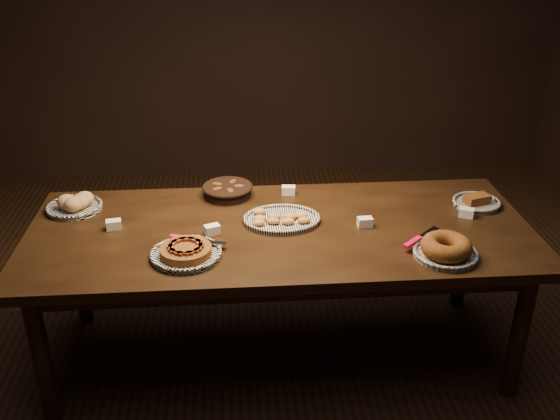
{
  "coord_description": "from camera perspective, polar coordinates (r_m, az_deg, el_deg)",
  "views": [
    {
      "loc": [
        -0.2,
        -2.62,
        2.14
      ],
      "look_at": [
        0.0,
        0.05,
        0.82
      ],
      "focal_mm": 40.0,
      "sensor_mm": 36.0,
      "label": 1
    }
  ],
  "objects": [
    {
      "name": "apple_tart_plate",
      "position": [
        2.75,
        -8.59,
        -3.83
      ],
      "size": [
        0.34,
        0.31,
        0.06
      ],
      "rotation": [
        0.0,
        0.0,
        0.29
      ],
      "color": "white",
      "rests_on": "buffet_table"
    },
    {
      "name": "bundt_cake_plate",
      "position": [
        2.81,
        14.91,
        -3.46
      ],
      "size": [
        0.32,
        0.38,
        0.09
      ],
      "rotation": [
        0.0,
        0.0,
        0.21
      ],
      "color": "black",
      "rests_on": "buffet_table"
    },
    {
      "name": "loaf_plate",
      "position": [
        3.34,
        17.52,
        0.71
      ],
      "size": [
        0.24,
        0.24,
        0.06
      ],
      "rotation": [
        0.0,
        0.0,
        0.3
      ],
      "color": "black",
      "rests_on": "buffet_table"
    },
    {
      "name": "madeleine_platter",
      "position": [
        3.02,
        0.1,
        -0.83
      ],
      "size": [
        0.37,
        0.3,
        0.04
      ],
      "rotation": [
        0.0,
        0.0,
        0.39
      ],
      "color": "black",
      "rests_on": "buffet_table"
    },
    {
      "name": "ground",
      "position": [
        3.39,
        0.02,
        -12.93
      ],
      "size": [
        5.0,
        5.0,
        0.0
      ],
      "primitive_type": "plane",
      "color": "black",
      "rests_on": "ground"
    },
    {
      "name": "tent_cards",
      "position": [
        3.04,
        1.0,
        -0.47
      ],
      "size": [
        1.79,
        0.48,
        0.04
      ],
      "color": "white",
      "rests_on": "buffet_table"
    },
    {
      "name": "croissant_basket",
      "position": [
        3.29,
        -4.82,
        1.88
      ],
      "size": [
        0.32,
        0.32,
        0.07
      ],
      "rotation": [
        0.0,
        0.0,
        0.36
      ],
      "color": "black",
      "rests_on": "buffet_table"
    },
    {
      "name": "buffet_table",
      "position": [
        3.01,
        0.03,
        -2.88
      ],
      "size": [
        2.4,
        1.0,
        0.75
      ],
      "color": "black",
      "rests_on": "ground"
    },
    {
      "name": "bread_roll_plate",
      "position": [
        3.29,
        -18.22,
        0.51
      ],
      "size": [
        0.28,
        0.28,
        0.09
      ],
      "rotation": [
        0.0,
        0.0,
        -0.39
      ],
      "color": "white",
      "rests_on": "buffet_table"
    }
  ]
}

